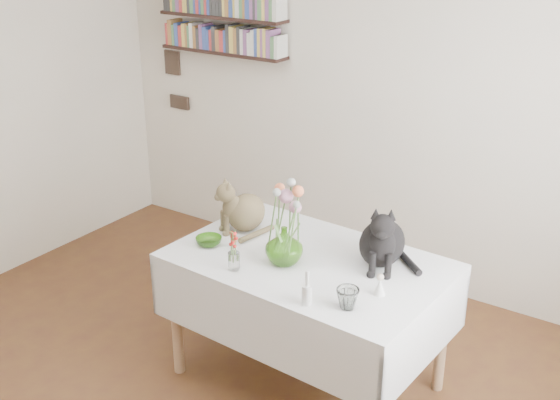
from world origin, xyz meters
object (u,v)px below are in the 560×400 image
Objects in this scene: tabby_cat at (246,203)px; black_cat at (383,231)px; dining_table at (307,291)px; flower_vase at (284,246)px.

black_cat is (0.78, 0.05, 0.02)m from tabby_cat.
tabby_cat is at bearing 159.49° from black_cat.
dining_table is at bearing 20.87° from tabby_cat.
dining_table is 0.58m from tabby_cat.
flower_vase is at bearing -170.25° from black_cat.
tabby_cat reaches higher than dining_table.
dining_table is 3.99× the size of black_cat.
tabby_cat reaches higher than flower_vase.
dining_table is 0.30m from flower_vase.
dining_table is at bearing -176.66° from black_cat.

